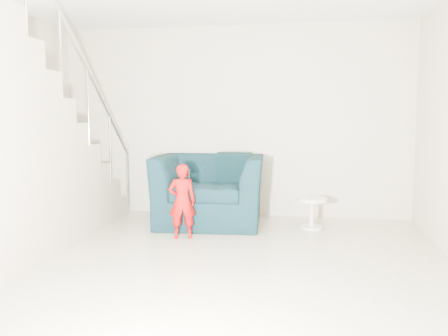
{
  "coord_description": "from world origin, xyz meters",
  "views": [
    {
      "loc": [
        1.06,
        -3.98,
        1.43
      ],
      "look_at": [
        0.15,
        1.2,
        0.85
      ],
      "focal_mm": 38.0,
      "sensor_mm": 36.0,
      "label": 1
    }
  ],
  "objects_px": {
    "toddler": "(182,201)",
    "staircase": "(14,162)",
    "armchair": "(210,190)",
    "side_table": "(312,208)"
  },
  "relations": [
    {
      "from": "toddler",
      "to": "staircase",
      "type": "distance_m",
      "value": 1.87
    },
    {
      "from": "armchair",
      "to": "toddler",
      "type": "height_order",
      "value": "armchair"
    },
    {
      "from": "armchair",
      "to": "side_table",
      "type": "xyz_separation_m",
      "value": [
        1.34,
        -0.06,
        -0.19
      ]
    },
    {
      "from": "armchair",
      "to": "side_table",
      "type": "height_order",
      "value": "armchair"
    },
    {
      "from": "staircase",
      "to": "armchair",
      "type": "bearing_deg",
      "value": 41.06
    },
    {
      "from": "side_table",
      "to": "staircase",
      "type": "xyz_separation_m",
      "value": [
        -3.13,
        -1.5,
        0.68
      ]
    },
    {
      "from": "side_table",
      "to": "armchair",
      "type": "bearing_deg",
      "value": 177.3
    },
    {
      "from": "staircase",
      "to": "side_table",
      "type": "bearing_deg",
      "value": 25.58
    },
    {
      "from": "armchair",
      "to": "staircase",
      "type": "height_order",
      "value": "staircase"
    },
    {
      "from": "side_table",
      "to": "toddler",
      "type": "bearing_deg",
      "value": -153.19
    }
  ]
}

